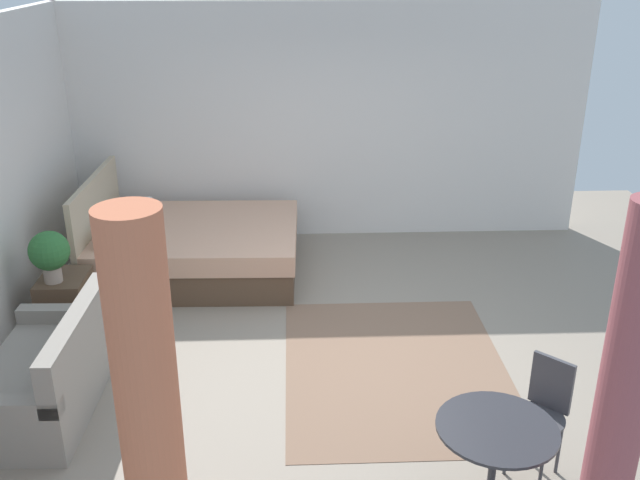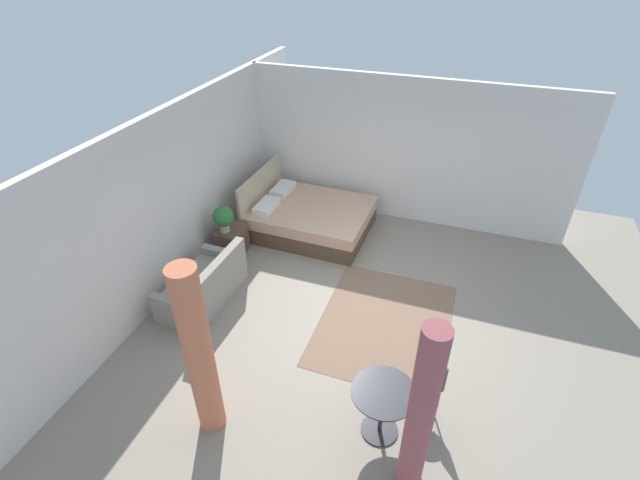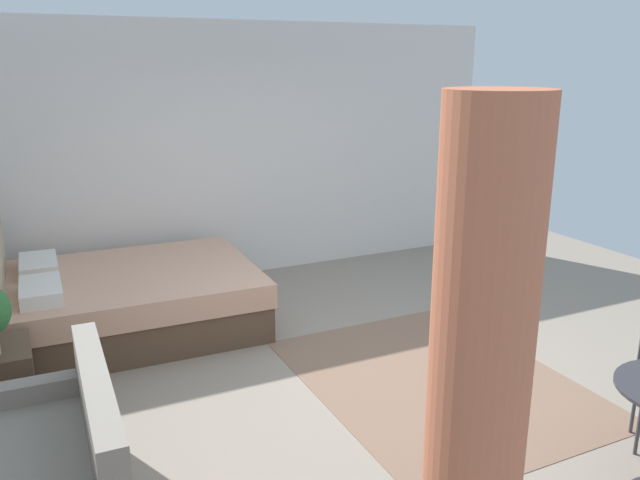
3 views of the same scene
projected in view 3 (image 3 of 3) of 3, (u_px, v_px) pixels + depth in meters
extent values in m
cube|color=gray|center=(368.00, 375.00, 5.13)|extent=(8.80, 9.27, 0.02)
cube|color=silver|center=(244.00, 152.00, 7.26)|extent=(0.12, 6.27, 2.85)
cube|color=#7F604C|center=(436.00, 379.00, 5.02)|extent=(2.43, 1.91, 0.01)
cube|color=brown|center=(137.00, 311.00, 5.96)|extent=(1.74, 2.17, 0.33)
cube|color=tan|center=(134.00, 283.00, 5.89)|extent=(1.78, 2.21, 0.22)
cube|color=tan|center=(1.00, 288.00, 5.42)|extent=(1.75, 0.10, 1.12)
cube|color=white|center=(41.00, 291.00, 5.20)|extent=(0.62, 0.33, 0.12)
cube|color=white|center=(39.00, 265.00, 5.86)|extent=(0.62, 0.33, 0.12)
cube|color=gray|center=(99.00, 410.00, 3.42)|extent=(1.49, 0.18, 0.42)
cube|color=gray|center=(33.00, 391.00, 3.92)|extent=(0.16, 0.80, 0.13)
cube|color=brown|center=(1.00, 383.00, 4.44)|extent=(0.54, 0.43, 0.53)
cylinder|color=#3F3F44|center=(639.00, 423.00, 4.02)|extent=(0.02, 0.02, 0.45)
cylinder|color=#3F3F44|center=(635.00, 403.00, 4.25)|extent=(0.02, 0.02, 0.45)
cylinder|color=#D1704C|center=(472.00, 469.00, 2.02)|extent=(0.31, 0.31, 2.35)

